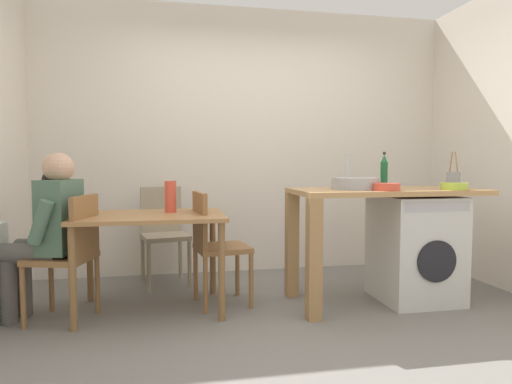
{
  "coord_description": "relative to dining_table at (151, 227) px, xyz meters",
  "views": [
    {
      "loc": [
        -0.8,
        -2.83,
        1.13
      ],
      "look_at": [
        -0.16,
        0.45,
        0.91
      ],
      "focal_mm": 31.14,
      "sensor_mm": 36.0,
      "label": 1
    }
  ],
  "objects": [
    {
      "name": "washing_machine",
      "position": [
        2.11,
        -0.15,
        -0.21
      ],
      "size": [
        0.6,
        0.61,
        0.86
      ],
      "color": "silver",
      "rests_on": "ground_plane"
    },
    {
      "name": "chair_spare_by_wall",
      "position": [
        0.08,
        0.77,
        -0.14
      ],
      "size": [
        0.47,
        0.47,
        0.9
      ],
      "rotation": [
        0.0,
        0.0,
        3.35
      ],
      "color": "gray",
      "rests_on": "ground_plane"
    },
    {
      "name": "scissors",
      "position": [
        1.8,
        -0.25,
        0.28
      ],
      "size": [
        0.15,
        0.06,
        0.01
      ],
      "color": "#B2B2B7",
      "rests_on": "kitchen_counter"
    },
    {
      "name": "kitchen_counter",
      "position": [
        1.64,
        -0.15,
        0.12
      ],
      "size": [
        1.5,
        0.68,
        0.92
      ],
      "color": "tan",
      "rests_on": "ground_plane"
    },
    {
      "name": "vase",
      "position": [
        0.15,
        0.1,
        0.22
      ],
      "size": [
        0.09,
        0.09,
        0.25
      ],
      "primitive_type": "cylinder",
      "color": "#D84C38",
      "rests_on": "dining_table"
    },
    {
      "name": "mixing_bowl",
      "position": [
        1.74,
        -0.35,
        0.31
      ],
      "size": [
        0.2,
        0.2,
        0.06
      ],
      "color": "#D84C38",
      "rests_on": "kitchen_counter"
    },
    {
      "name": "dining_table",
      "position": [
        0.0,
        0.0,
        0.0
      ],
      "size": [
        1.1,
        0.76,
        0.74
      ],
      "color": "#9E7042",
      "rests_on": "ground_plane"
    },
    {
      "name": "utensil_crock",
      "position": [
        2.48,
        -0.1,
        0.35
      ],
      "size": [
        0.11,
        0.11,
        0.3
      ],
      "color": "gray",
      "rests_on": "kitchen_counter"
    },
    {
      "name": "wall_back",
      "position": [
        0.94,
        1.15,
        0.71
      ],
      "size": [
        4.6,
        0.1,
        2.7
      ],
      "primitive_type": "cube",
      "color": "silver",
      "rests_on": "ground_plane"
    },
    {
      "name": "chair_person_seat",
      "position": [
        -0.55,
        -0.12,
        -0.14
      ],
      "size": [
        0.49,
        0.49,
        0.9
      ],
      "rotation": [
        0.0,
        0.0,
        1.3
      ],
      "color": "olive",
      "rests_on": "ground_plane"
    },
    {
      "name": "tap",
      "position": [
        1.59,
        0.03,
        0.42
      ],
      "size": [
        0.02,
        0.02,
        0.28
      ],
      "primitive_type": "cylinder",
      "color": "#B2B2B7",
      "rests_on": "kitchen_counter"
    },
    {
      "name": "ground_plane",
      "position": [
        0.94,
        -0.6,
        -0.64
      ],
      "size": [
        5.46,
        5.46,
        0.0
      ],
      "primitive_type": "plane",
      "color": "slate"
    },
    {
      "name": "colander",
      "position": [
        2.3,
        -0.37,
        0.31
      ],
      "size": [
        0.2,
        0.2,
        0.06
      ],
      "color": "#A8C63D",
      "rests_on": "kitchen_counter"
    },
    {
      "name": "sink_basin",
      "position": [
        1.59,
        -0.15,
        0.32
      ],
      "size": [
        0.38,
        0.38,
        0.09
      ],
      "primitive_type": "cylinder",
      "color": "#9EA0A5",
      "rests_on": "kitchen_counter"
    },
    {
      "name": "chair_opposite",
      "position": [
        0.48,
        0.04,
        -0.14
      ],
      "size": [
        0.45,
        0.45,
        0.9
      ],
      "rotation": [
        0.0,
        0.0,
        -1.42
      ],
      "color": "olive",
      "rests_on": "ground_plane"
    },
    {
      "name": "bottle_tall_green",
      "position": [
        1.9,
        -0.01,
        0.41
      ],
      "size": [
        0.06,
        0.06,
        0.3
      ],
      "color": "#19592D",
      "rests_on": "kitchen_counter"
    },
    {
      "name": "seated_person",
      "position": [
        -0.7,
        -0.08,
        0.03
      ],
      "size": [
        0.55,
        0.54,
        1.2
      ],
      "rotation": [
        0.0,
        0.0,
        1.3
      ],
      "color": "#595651",
      "rests_on": "ground_plane"
    }
  ]
}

